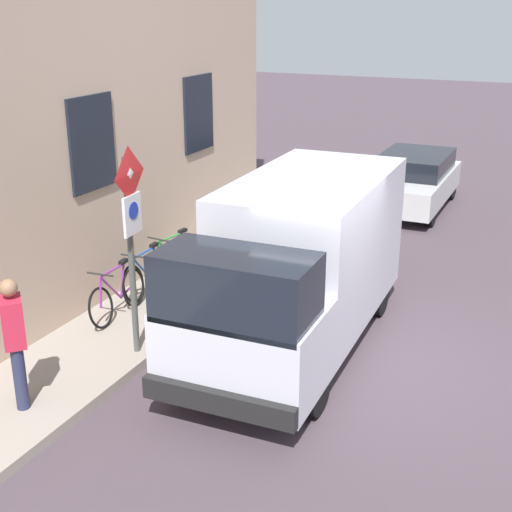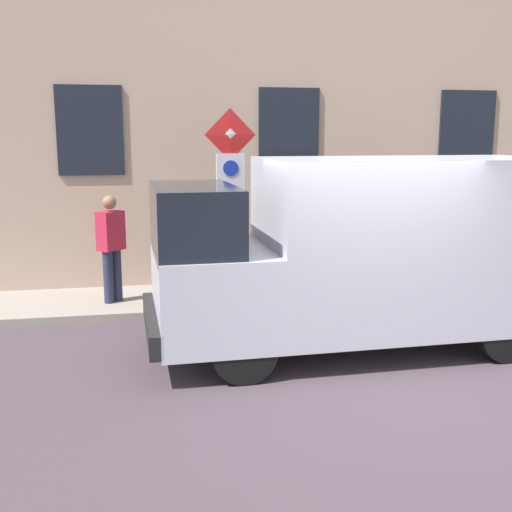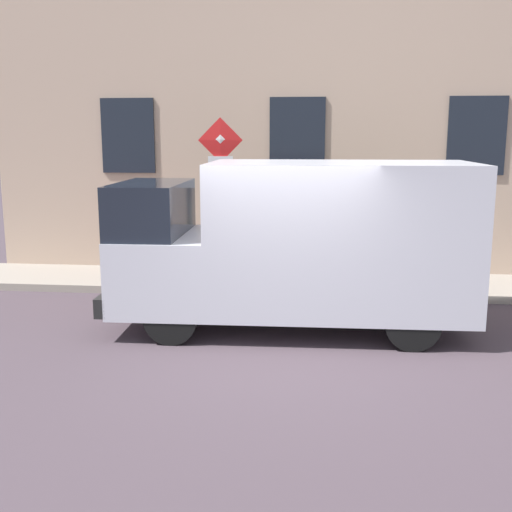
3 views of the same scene
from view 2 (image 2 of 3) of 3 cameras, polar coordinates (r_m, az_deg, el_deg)
The scene contains 10 objects.
ground_plane at distance 7.49m, azimuth 11.17°, elevation -10.98°, with size 80.00×80.00×0.00m, color #473A42.
sidewalk_slab at distance 10.80m, azimuth 3.99°, elevation -3.55°, with size 1.80×14.57×0.14m, color gray.
building_facade at distance 11.79m, azimuth 2.69°, elevation 19.29°, with size 0.75×12.57×8.96m.
sign_post_stacked at distance 9.55m, azimuth -2.38°, elevation 6.99°, with size 0.16×0.56×2.92m.
delivery_van at distance 8.17m, azimuth 9.91°, elevation 0.65°, with size 2.14×5.38×2.50m.
bicycle_green at distance 11.48m, azimuth 10.80°, elevation -0.59°, with size 0.46×1.72×0.89m.
bicycle_blue at distance 11.18m, azimuth 6.44°, elevation -0.77°, with size 0.46×1.72×0.89m.
bicycle_purple at distance 10.95m, azimuth 1.86°, elevation -0.95°, with size 0.46×1.72×0.89m.
pedestrian at distance 10.12m, azimuth -13.19°, elevation 1.00°, with size 0.47×0.47×1.72m.
litter_bin at distance 10.40m, azimuth 9.05°, elevation -1.28°, with size 0.44×0.44×0.90m, color #2D5133.
Camera 2 is at (-6.43, 2.65, 2.77)m, focal length 43.44 mm.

